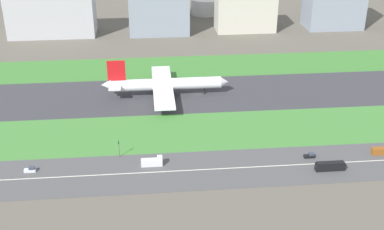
# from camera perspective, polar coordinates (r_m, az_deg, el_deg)

# --- Properties ---
(ground_plane) EXTENTS (800.00, 800.00, 0.00)m
(ground_plane) POSITION_cam_1_polar(r_m,az_deg,el_deg) (260.96, 0.63, 2.39)
(ground_plane) COLOR #5B564C
(runway) EXTENTS (280.00, 46.00, 0.10)m
(runway) POSITION_cam_1_polar(r_m,az_deg,el_deg) (260.94, 0.63, 2.40)
(runway) COLOR #38383D
(runway) RESTS_ON ground_plane
(grass_median_north) EXTENTS (280.00, 36.00, 0.10)m
(grass_median_north) POSITION_cam_1_polar(r_m,az_deg,el_deg) (298.74, -0.20, 5.55)
(grass_median_north) COLOR #3D7A33
(grass_median_north) RESTS_ON ground_plane
(grass_median_south) EXTENTS (280.00, 36.00, 0.10)m
(grass_median_south) POSITION_cam_1_polar(r_m,az_deg,el_deg) (224.27, 1.74, -1.80)
(grass_median_south) COLOR #427F38
(grass_median_south) RESTS_ON ground_plane
(highway) EXTENTS (280.00, 28.00, 0.10)m
(highway) POSITION_cam_1_polar(r_m,az_deg,el_deg) (196.84, 2.89, -6.15)
(highway) COLOR #4C4C4F
(highway) RESTS_ON ground_plane
(highway_centerline) EXTENTS (266.00, 0.50, 0.01)m
(highway_centerline) POSITION_cam_1_polar(r_m,az_deg,el_deg) (196.81, 2.90, -6.13)
(highway_centerline) COLOR silver
(highway_centerline) RESTS_ON highway
(airliner) EXTENTS (65.00, 56.00, 19.70)m
(airliner) POSITION_cam_1_polar(r_m,az_deg,el_deg) (257.35, -3.29, 3.50)
(airliner) COLOR white
(airliner) RESTS_ON runway
(truck_0) EXTENTS (8.40, 2.50, 4.00)m
(truck_0) POSITION_cam_1_polar(r_m,az_deg,el_deg) (220.02, 20.86, -3.78)
(truck_0) COLOR brown
(truck_0) RESTS_ON highway
(car_2) EXTENTS (4.40, 1.80, 2.00)m
(car_2) POSITION_cam_1_polar(r_m,az_deg,el_deg) (209.05, 13.25, -4.52)
(car_2) COLOR black
(car_2) RESTS_ON highway
(car_0) EXTENTS (4.40, 1.80, 2.00)m
(car_0) POSITION_cam_1_polar(r_m,az_deg,el_deg) (204.25, -17.89, -5.94)
(car_0) COLOR silver
(car_0) RESTS_ON highway
(truck_2) EXTENTS (8.40, 2.50, 4.00)m
(truck_2) POSITION_cam_1_polar(r_m,az_deg,el_deg) (198.53, -4.52, -5.34)
(truck_2) COLOR silver
(truck_2) RESTS_ON highway
(bus_0) EXTENTS (11.60, 2.50, 3.50)m
(bus_0) POSITION_cam_1_polar(r_m,az_deg,el_deg) (202.17, 15.43, -5.63)
(bus_0) COLOR black
(bus_0) RESTS_ON highway
(traffic_light) EXTENTS (0.36, 0.50, 7.20)m
(traffic_light) POSITION_cam_1_polar(r_m,az_deg,el_deg) (204.47, -8.30, -3.70)
(traffic_light) COLOR #4C4C51
(traffic_light) RESTS_ON highway
(terminal_building) EXTENTS (58.94, 25.73, 30.95)m
(terminal_building) POSITION_cam_1_polar(r_m,az_deg,el_deg) (368.37, -15.67, 11.10)
(terminal_building) COLOR #B2B2B7
(terminal_building) RESTS_ON ground_plane
(hangar_building) EXTENTS (41.64, 29.38, 45.32)m
(hangar_building) POSITION_cam_1_polar(r_m,az_deg,el_deg) (361.16, -3.84, 12.89)
(hangar_building) COLOR gray
(hangar_building) RESTS_ON ground_plane
(office_tower) EXTENTS (42.00, 24.70, 27.96)m
(office_tower) POSITION_cam_1_polar(r_m,az_deg,el_deg) (370.19, 6.04, 11.75)
(office_tower) COLOR beige
(office_tower) RESTS_ON ground_plane
(fuel_tank_west) EXTENTS (22.57, 22.57, 12.42)m
(fuel_tank_west) POSITION_cam_1_polar(r_m,az_deg,el_deg) (409.12, -2.56, 12.12)
(fuel_tank_west) COLOR silver
(fuel_tank_west) RESTS_ON ground_plane
(fuel_tank_centre) EXTENTS (22.84, 22.84, 12.38)m
(fuel_tank_centre) POSITION_cam_1_polar(r_m,az_deg,el_deg) (411.54, 1.52, 12.22)
(fuel_tank_centre) COLOR silver
(fuel_tank_centre) RESTS_ON ground_plane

